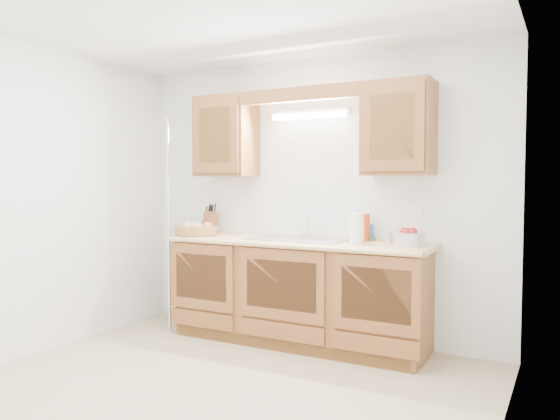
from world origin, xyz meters
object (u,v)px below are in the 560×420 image
Objects in this scene: fruit_basket at (196,229)px; paper_towel at (357,228)px; knife_block at (210,222)px; apple_bowl at (408,238)px.

fruit_basket is 1.72× the size of paper_towel.
paper_towel is at bearing 1.91° from fruit_basket.
knife_block is at bearing 89.95° from fruit_basket.
knife_block is 1.01× the size of paper_towel.
fruit_basket is at bearing -177.23° from apple_bowl.
paper_towel reaches higher than apple_bowl.
fruit_basket is 1.70× the size of knife_block.
knife_block is 0.88× the size of apple_bowl.
fruit_basket is 1.49× the size of apple_bowl.
apple_bowl is (0.41, 0.04, -0.06)m from paper_towel.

